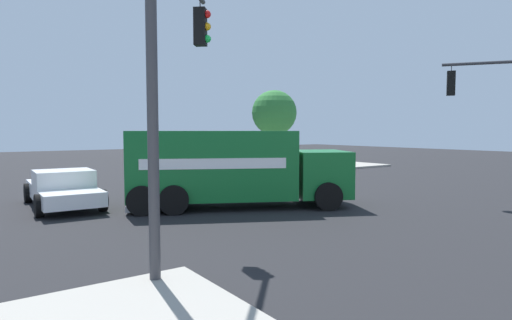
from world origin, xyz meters
TOP-DOWN VIEW (x-y plane):
  - ground_plane at (0.00, 0.00)m, footprint 100.00×100.00m
  - sidewalk_corner_near at (-12.27, -12.27)m, footprint 10.64×10.64m
  - delivery_truck at (2.21, 1.17)m, footprint 8.21×5.88m
  - traffic_light_secondary at (6.87, 6.36)m, footprint 2.81×3.16m
  - pickup_white at (7.31, -2.43)m, footprint 2.41×5.27m
  - pedestrian_near_corner at (-13.13, -14.68)m, footprint 0.35×0.49m
  - pedestrian_crossing at (-10.06, -11.93)m, footprint 0.49×0.34m
  - picket_fence_run at (-12.27, -17.35)m, footprint 5.86×0.05m
  - shade_tree_near at (-12.69, -15.64)m, footprint 3.94×3.94m

SIDE VIEW (x-z plane):
  - ground_plane at x=0.00m, z-range 0.00..0.00m
  - sidewalk_corner_near at x=-12.27m, z-range 0.00..0.14m
  - picket_fence_run at x=-12.27m, z-range 0.15..1.10m
  - pickup_white at x=7.31m, z-range 0.04..1.42m
  - pedestrian_crossing at x=-10.06m, z-range 0.25..1.86m
  - pedestrian_near_corner at x=-13.13m, z-range 0.25..1.88m
  - delivery_truck at x=2.21m, z-range 0.07..2.87m
  - traffic_light_secondary at x=6.87m, z-range 1.11..7.43m
  - shade_tree_near at x=-12.69m, z-range 1.26..7.46m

